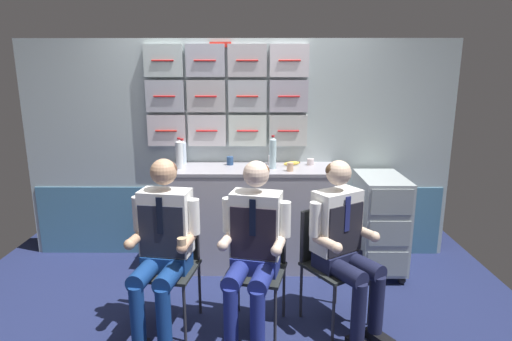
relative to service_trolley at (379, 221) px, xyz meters
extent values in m
cube|color=#1E264E|center=(-1.33, -0.97, -0.51)|extent=(4.80, 4.80, 0.04)
cube|color=#ADBDBE|center=(-1.33, 0.41, 0.58)|extent=(4.20, 0.06, 2.15)
cube|color=teal|center=(-1.33, 0.37, -0.14)|extent=(4.12, 0.01, 0.71)
cube|color=silver|center=(-2.02, 0.35, 0.80)|extent=(0.36, 0.06, 0.30)
cylinder|color=red|center=(-2.02, 0.31, 0.80)|extent=(0.20, 0.01, 0.01)
cube|color=silver|center=(-1.62, 0.35, 0.80)|extent=(0.36, 0.06, 0.30)
cylinder|color=red|center=(-1.62, 0.31, 0.80)|extent=(0.20, 0.01, 0.01)
cube|color=silver|center=(-1.23, 0.35, 0.80)|extent=(0.36, 0.06, 0.30)
cylinder|color=red|center=(-1.23, 0.31, 0.80)|extent=(0.20, 0.01, 0.01)
cube|color=#B8BBB8|center=(-0.84, 0.35, 0.80)|extent=(0.36, 0.06, 0.30)
cylinder|color=red|center=(-0.84, 0.31, 0.80)|extent=(0.20, 0.01, 0.01)
cube|color=#A9ACB8|center=(-2.02, 0.35, 1.13)|extent=(0.36, 0.06, 0.30)
cylinder|color=red|center=(-2.02, 0.31, 1.13)|extent=(0.20, 0.01, 0.01)
cube|color=#B3AEB2|center=(-1.62, 0.35, 1.13)|extent=(0.36, 0.06, 0.30)
cylinder|color=red|center=(-1.62, 0.31, 1.13)|extent=(0.20, 0.01, 0.01)
cube|color=#B2B5BD|center=(-1.23, 0.35, 1.13)|extent=(0.36, 0.06, 0.30)
cylinder|color=red|center=(-1.23, 0.31, 1.13)|extent=(0.20, 0.01, 0.01)
cube|color=#ADA8B8|center=(-0.84, 0.35, 1.13)|extent=(0.36, 0.06, 0.30)
cylinder|color=red|center=(-0.84, 0.31, 1.13)|extent=(0.20, 0.01, 0.01)
cube|color=#B2C1C0|center=(-2.02, 0.35, 1.45)|extent=(0.36, 0.06, 0.30)
cylinder|color=red|center=(-2.02, 0.31, 1.45)|extent=(0.20, 0.01, 0.01)
cube|color=#ACACBA|center=(-1.62, 0.35, 1.45)|extent=(0.36, 0.06, 0.30)
cylinder|color=red|center=(-1.62, 0.31, 1.45)|extent=(0.20, 0.01, 0.01)
cube|color=#B9B2B8|center=(-1.23, 0.35, 1.45)|extent=(0.36, 0.06, 0.30)
cylinder|color=red|center=(-1.23, 0.31, 1.45)|extent=(0.20, 0.01, 0.01)
cube|color=silver|center=(-0.84, 0.35, 1.45)|extent=(0.36, 0.06, 0.30)
cylinder|color=red|center=(-0.84, 0.31, 1.45)|extent=(0.20, 0.01, 0.01)
cube|color=red|center=(-1.48, 0.36, 1.60)|extent=(0.20, 0.02, 0.05)
cube|color=#ACA9B3|center=(-1.19, 0.12, -0.02)|extent=(1.55, 0.52, 0.94)
cube|color=#9D9AA4|center=(-1.19, 0.12, 0.47)|extent=(1.58, 0.53, 0.03)
sphere|color=black|center=(-0.16, -0.27, -0.46)|extent=(0.07, 0.07, 0.07)
sphere|color=black|center=(0.16, -0.27, -0.46)|extent=(0.07, 0.07, 0.07)
sphere|color=black|center=(-0.16, 0.28, -0.46)|extent=(0.07, 0.07, 0.07)
sphere|color=black|center=(0.16, 0.28, -0.46)|extent=(0.07, 0.07, 0.07)
cube|color=#A6B1B3|center=(0.00, 0.00, 0.00)|extent=(0.40, 0.64, 0.85)
cube|color=#919C9E|center=(0.00, -0.32, -0.28)|extent=(0.35, 0.01, 0.23)
cube|color=#919C9E|center=(0.00, -0.32, 0.00)|extent=(0.35, 0.01, 0.23)
cube|color=#919C9E|center=(0.00, -0.32, 0.29)|extent=(0.35, 0.01, 0.23)
cylinder|color=#28282D|center=(0.00, -0.30, 0.41)|extent=(0.32, 0.02, 0.02)
cylinder|color=#2D2D33|center=(-1.99, -1.05, -0.28)|extent=(0.02, 0.02, 0.43)
cylinder|color=#2D2D33|center=(-1.64, -1.11, -0.28)|extent=(0.02, 0.02, 0.43)
cylinder|color=#2D2D33|center=(-1.94, -0.70, -0.28)|extent=(0.02, 0.02, 0.43)
cylinder|color=#2D2D33|center=(-1.58, -0.75, -0.28)|extent=(0.02, 0.02, 0.43)
cube|color=#212525|center=(-1.79, -0.90, -0.05)|extent=(0.46, 0.46, 0.02)
cube|color=#212525|center=(-1.76, -0.72, 0.16)|extent=(0.37, 0.08, 0.40)
cylinder|color=#2D2D33|center=(-1.94, -0.70, 0.16)|extent=(0.02, 0.02, 0.40)
cylinder|color=#2D2D33|center=(-1.58, -0.75, 0.16)|extent=(0.02, 0.02, 0.40)
cylinder|color=navy|center=(-1.93, -1.22, -0.22)|extent=(0.10, 0.10, 0.42)
cylinder|color=navy|center=(-1.75, -1.25, -0.22)|extent=(0.10, 0.10, 0.42)
cylinder|color=navy|center=(-1.90, -1.05, 0.01)|extent=(0.19, 0.39, 0.13)
cylinder|color=navy|center=(-1.72, -1.08, 0.01)|extent=(0.19, 0.39, 0.13)
cube|color=navy|center=(-1.79, -0.90, 0.02)|extent=(0.36, 0.25, 0.12)
cube|color=white|center=(-1.78, -0.88, 0.31)|extent=(0.38, 0.25, 0.47)
cube|color=#202433|center=(-1.80, -0.98, 0.28)|extent=(0.32, 0.06, 0.37)
cube|color=black|center=(-1.80, -0.99, 0.40)|extent=(0.04, 0.01, 0.26)
cylinder|color=white|center=(-1.99, -0.85, 0.37)|extent=(0.08, 0.08, 0.25)
cylinder|color=tan|center=(-1.98, -0.96, 0.22)|extent=(0.10, 0.24, 0.07)
sphere|color=tan|center=(-2.00, -1.06, 0.22)|extent=(0.08, 0.08, 0.08)
cylinder|color=white|center=(-1.58, -0.92, 0.37)|extent=(0.08, 0.08, 0.25)
cylinder|color=tan|center=(-1.62, -1.02, 0.22)|extent=(0.10, 0.24, 0.07)
sphere|color=tan|center=(-1.63, -1.12, 0.22)|extent=(0.08, 0.08, 0.08)
cylinder|color=tan|center=(-1.63, -1.12, 0.26)|extent=(0.06, 0.06, 0.06)
sphere|color=tan|center=(-1.78, -0.88, 0.68)|extent=(0.18, 0.18, 0.18)
ellipsoid|color=brown|center=(-1.78, -0.87, 0.70)|extent=(0.20, 0.19, 0.13)
cylinder|color=#2D2D33|center=(-1.36, -1.07, -0.28)|extent=(0.02, 0.02, 0.43)
cylinder|color=#2D2D33|center=(-1.01, -1.15, -0.28)|extent=(0.02, 0.02, 0.43)
cylinder|color=#2D2D33|center=(-1.28, -0.72, -0.28)|extent=(0.02, 0.02, 0.43)
cylinder|color=#2D2D33|center=(-0.93, -0.80, -0.28)|extent=(0.02, 0.02, 0.43)
cube|color=#212525|center=(-1.15, -0.93, -0.05)|extent=(0.48, 0.48, 0.02)
cube|color=#212525|center=(-1.10, -0.75, 0.16)|extent=(0.37, 0.11, 0.40)
cylinder|color=#2D2D33|center=(-1.28, -0.72, 0.16)|extent=(0.02, 0.02, 0.40)
cylinder|color=#2D2D33|center=(-0.93, -0.80, 0.16)|extent=(0.02, 0.02, 0.40)
cylinder|color=navy|center=(-1.31, -1.23, -0.22)|extent=(0.10, 0.10, 0.42)
cylinder|color=navy|center=(-1.13, -1.27, -0.22)|extent=(0.10, 0.10, 0.42)
cylinder|color=navy|center=(-1.27, -1.07, 0.01)|extent=(0.21, 0.39, 0.13)
cylinder|color=navy|center=(-1.10, -1.11, 0.01)|extent=(0.21, 0.39, 0.13)
cube|color=navy|center=(-1.15, -0.93, 0.02)|extent=(0.36, 0.27, 0.12)
cube|color=white|center=(-1.14, -0.91, 0.31)|extent=(0.38, 0.26, 0.46)
cube|color=black|center=(-1.16, -1.01, 0.28)|extent=(0.31, 0.08, 0.37)
cube|color=black|center=(-1.17, -1.02, 0.40)|extent=(0.04, 0.02, 0.26)
cylinder|color=white|center=(-1.34, -0.87, 0.36)|extent=(0.08, 0.08, 0.25)
cylinder|color=beige|center=(-1.34, -0.97, 0.22)|extent=(0.12, 0.24, 0.07)
sphere|color=beige|center=(-1.37, -1.07, 0.22)|extent=(0.08, 0.08, 0.08)
cylinder|color=white|center=(-0.94, -0.96, 0.36)|extent=(0.08, 0.08, 0.25)
cylinder|color=beige|center=(-0.99, -1.05, 0.22)|extent=(0.12, 0.24, 0.07)
sphere|color=beige|center=(-1.01, -1.16, 0.22)|extent=(0.08, 0.08, 0.08)
sphere|color=beige|center=(-1.14, -0.91, 0.67)|extent=(0.18, 0.18, 0.18)
ellipsoid|color=brown|center=(-1.14, -0.90, 0.69)|extent=(0.21, 0.20, 0.13)
cylinder|color=#2D2D33|center=(-0.60, -1.10, -0.28)|extent=(0.02, 0.02, 0.43)
cylinder|color=#2D2D33|center=(-0.30, -0.90, -0.28)|extent=(0.02, 0.02, 0.43)
cylinder|color=#2D2D33|center=(-0.80, -0.79, -0.28)|extent=(0.02, 0.02, 0.43)
cylinder|color=#2D2D33|center=(-0.50, -0.60, -0.28)|extent=(0.02, 0.02, 0.43)
cube|color=#212525|center=(-0.55, -0.85, -0.05)|extent=(0.55, 0.55, 0.02)
cube|color=#212525|center=(-0.65, -0.69, 0.16)|extent=(0.32, 0.22, 0.40)
cylinder|color=#2D2D33|center=(-0.80, -0.79, 0.16)|extent=(0.02, 0.02, 0.40)
cylinder|color=#2D2D33|center=(-0.50, -0.60, 0.16)|extent=(0.02, 0.02, 0.40)
cube|color=black|center=(-0.28, -1.10, -0.46)|extent=(0.19, 0.23, 0.06)
cylinder|color=#181B38|center=(-0.45, -1.17, -0.22)|extent=(0.10, 0.10, 0.42)
cylinder|color=#181B38|center=(-0.30, -1.07, -0.22)|extent=(0.10, 0.10, 0.42)
cylinder|color=#181B38|center=(-0.54, -1.03, 0.01)|extent=(0.30, 0.37, 0.13)
cylinder|color=#181B38|center=(-0.39, -0.94, 0.01)|extent=(0.30, 0.37, 0.13)
cube|color=#181B38|center=(-0.55, -0.85, 0.02)|extent=(0.38, 0.34, 0.12)
cube|color=white|center=(-0.56, -0.83, 0.31)|extent=(0.39, 0.34, 0.45)
cube|color=black|center=(-0.51, -0.91, 0.27)|extent=(0.27, 0.18, 0.36)
cube|color=navy|center=(-0.50, -0.92, 0.39)|extent=(0.04, 0.03, 0.25)
cylinder|color=white|center=(-0.73, -0.94, 0.36)|extent=(0.08, 0.08, 0.24)
cylinder|color=beige|center=(-0.66, -1.01, 0.21)|extent=(0.18, 0.23, 0.07)
sphere|color=beige|center=(-0.60, -1.10, 0.21)|extent=(0.08, 0.08, 0.08)
cylinder|color=white|center=(-0.39, -0.72, 0.36)|extent=(0.08, 0.08, 0.24)
cylinder|color=beige|center=(-0.36, -0.82, 0.21)|extent=(0.18, 0.23, 0.07)
sphere|color=beige|center=(-0.30, -0.90, 0.21)|extent=(0.08, 0.08, 0.08)
sphere|color=beige|center=(-0.56, -0.83, 0.66)|extent=(0.18, 0.18, 0.18)
ellipsoid|color=brown|center=(-0.57, -0.82, 0.68)|extent=(0.23, 0.23, 0.13)
cylinder|color=silver|center=(-1.86, 0.29, 0.58)|extent=(0.08, 0.08, 0.20)
cone|color=silver|center=(-1.86, 0.29, 0.70)|extent=(0.08, 0.08, 0.02)
cylinder|color=red|center=(-1.86, 0.29, 0.72)|extent=(0.03, 0.03, 0.02)
cylinder|color=silver|center=(-0.99, 0.08, 0.62)|extent=(0.06, 0.06, 0.27)
cone|color=silver|center=(-0.99, 0.08, 0.76)|extent=(0.06, 0.06, 0.02)
cylinder|color=red|center=(-0.99, 0.08, 0.78)|extent=(0.03, 0.03, 0.02)
cylinder|color=silver|center=(-1.85, 0.07, 0.61)|extent=(0.07, 0.07, 0.25)
cone|color=silver|center=(-1.85, 0.07, 0.74)|extent=(0.07, 0.07, 0.02)
cylinder|color=red|center=(-1.85, 0.07, 0.76)|extent=(0.03, 0.03, 0.02)
cylinder|color=white|center=(-1.00, 0.26, 0.52)|extent=(0.06, 0.06, 0.08)
cylinder|color=#382114|center=(-1.00, 0.26, 0.56)|extent=(0.05, 0.05, 0.01)
cylinder|color=navy|center=(-1.40, 0.23, 0.52)|extent=(0.06, 0.06, 0.08)
cylinder|color=#382114|center=(-1.40, 0.23, 0.56)|extent=(0.05, 0.05, 0.01)
cylinder|color=tan|center=(-0.84, -0.02, 0.52)|extent=(0.06, 0.06, 0.08)
cylinder|color=#382114|center=(-0.84, -0.02, 0.55)|extent=(0.05, 0.05, 0.01)
cylinder|color=silver|center=(-0.63, 0.23, 0.51)|extent=(0.07, 0.07, 0.06)
cylinder|color=#382114|center=(-0.63, 0.23, 0.54)|extent=(0.06, 0.06, 0.01)
ellipsoid|color=yellow|center=(-0.81, 0.21, 0.50)|extent=(0.17, 0.10, 0.04)
cylinder|color=#4C3819|center=(-0.73, 0.24, 0.51)|extent=(0.01, 0.01, 0.02)
camera|label=1|loc=(-1.13, -3.71, 1.36)|focal=29.54mm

